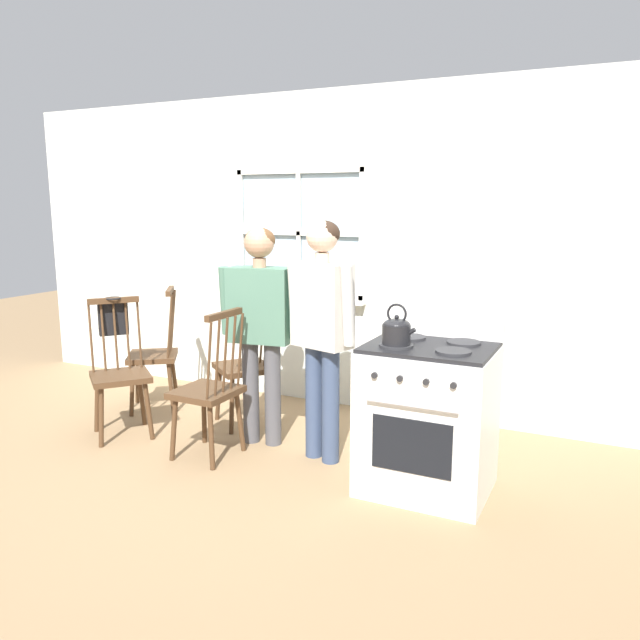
{
  "coord_description": "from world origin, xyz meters",
  "views": [
    {
      "loc": [
        2.4,
        -3.5,
        1.77
      ],
      "look_at": [
        0.62,
        0.17,
        1.0
      ],
      "focal_mm": 35.0,
      "sensor_mm": 36.0,
      "label": 1
    }
  ],
  "objects": [
    {
      "name": "chair_near_stove",
      "position": [
        -0.26,
        0.6,
        0.47
      ],
      "size": [
        0.58,
        0.57,
        1.06
      ],
      "rotation": [
        0.0,
        0.0,
        -0.66
      ],
      "color": "#4C331E",
      "rests_on": "ground_plane"
    },
    {
      "name": "chair_center_cluster",
      "position": [
        -0.12,
        -0.09,
        0.47
      ],
      "size": [
        0.42,
        0.43,
        1.06
      ],
      "rotation": [
        0.0,
        0.0,
        -1.59
      ],
      "color": "#4C331E",
      "rests_on": "ground_plane"
    },
    {
      "name": "wall_back",
      "position": [
        0.01,
        1.4,
        1.34
      ],
      "size": [
        6.4,
        0.16,
        2.7
      ],
      "color": "silver",
      "rests_on": "ground_plane"
    },
    {
      "name": "person_elderly_left",
      "position": [
        0.08,
        0.29,
        0.98
      ],
      "size": [
        0.62,
        0.27,
        1.6
      ],
      "rotation": [
        0.0,
        0.0,
        0.15
      ],
      "color": "#4C4C51",
      "rests_on": "ground_plane"
    },
    {
      "name": "chair_by_window",
      "position": [
        -0.98,
        -0.04,
        0.47
      ],
      "size": [
        0.58,
        0.58,
        1.06
      ],
      "rotation": [
        0.0,
        0.0,
        0.88
      ],
      "color": "#4C331E",
      "rests_on": "ground_plane"
    },
    {
      "name": "ground_plane",
      "position": [
        0.0,
        0.0,
        0.0
      ],
      "size": [
        16.0,
        16.0,
        0.0
      ],
      "primitive_type": "plane",
      "color": "#937551"
    },
    {
      "name": "handbag",
      "position": [
        -1.16,
        0.11,
        0.88
      ],
      "size": [
        0.25,
        0.25,
        0.31
      ],
      "color": "black",
      "rests_on": "chair_by_window"
    },
    {
      "name": "person_teen_center",
      "position": [
        0.61,
        0.21,
        1.01
      ],
      "size": [
        0.56,
        0.31,
        1.66
      ],
      "rotation": [
        0.0,
        0.0,
        -0.28
      ],
      "color": "#384766",
      "rests_on": "ground_plane"
    },
    {
      "name": "potted_plant",
      "position": [
        -0.08,
        1.31,
        1.02
      ],
      "size": [
        0.11,
        0.11,
        0.22
      ],
      "color": "#42474C",
      "rests_on": "wall_back"
    },
    {
      "name": "chair_near_wall",
      "position": [
        -1.16,
        0.57,
        0.47
      ],
      "size": [
        0.57,
        0.57,
        1.06
      ],
      "rotation": [
        0.0,
        0.0,
        -0.97
      ],
      "color": "#4C331E",
      "rests_on": "ground_plane"
    },
    {
      "name": "stove",
      "position": [
        1.4,
        0.08,
        0.47
      ],
      "size": [
        0.77,
        0.68,
        1.08
      ],
      "color": "white",
      "rests_on": "ground_plane"
    },
    {
      "name": "kettle",
      "position": [
        1.23,
        -0.05,
        1.02
      ],
      "size": [
        0.21,
        0.17,
        0.25
      ],
      "color": "black",
      "rests_on": "stove"
    }
  ]
}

